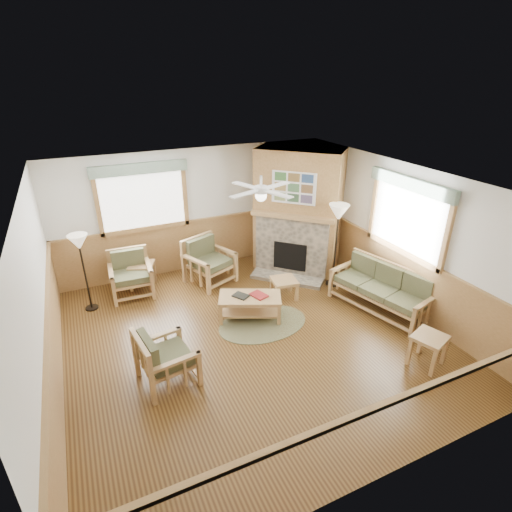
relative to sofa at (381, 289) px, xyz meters
name	(u,v)px	position (x,y,z in m)	size (l,w,h in m)	color
floor	(252,336)	(-2.55, 0.22, -0.43)	(6.00, 6.00, 0.01)	#4F3316
ceiling	(251,182)	(-2.55, 0.22, 2.27)	(6.00, 6.00, 0.01)	white
wall_back	(195,211)	(-2.55, 3.22, 0.92)	(6.00, 0.02, 2.70)	white
wall_front	(380,394)	(-2.55, -2.78, 0.92)	(6.00, 0.02, 2.70)	white
wall_left	(40,310)	(-5.55, 0.22, 0.92)	(0.02, 6.00, 2.70)	white
wall_right	(398,236)	(0.45, 0.22, 0.92)	(0.02, 6.00, 2.70)	white
wainscot	(252,309)	(-2.55, 0.22, 0.12)	(6.00, 6.00, 1.10)	olive
fireplace	(298,210)	(-0.50, 2.27, 0.92)	(2.20, 2.20, 2.70)	olive
window_back	(138,161)	(-3.65, 3.18, 2.10)	(1.90, 0.16, 1.50)	white
window_right	(415,176)	(0.41, 0.02, 2.10)	(0.16, 1.90, 1.50)	white
ceiling_fan	(261,178)	(-2.25, 0.52, 2.23)	(1.24, 1.24, 0.36)	white
sofa	(381,289)	(0.00, 0.00, 0.00)	(0.76, 1.86, 0.86)	#A57E4D
armchair_back_left	(131,275)	(-4.16, 2.54, 0.02)	(0.79, 0.79, 0.89)	#A57E4D
armchair_back_right	(210,261)	(-2.56, 2.38, 0.05)	(0.85, 0.85, 0.95)	#A57E4D
armchair_left	(167,357)	(-4.10, -0.22, 0.00)	(0.76, 0.76, 0.85)	#A57E4D
coffee_table	(250,307)	(-2.34, 0.77, -0.20)	(1.12, 0.56, 0.45)	#A57E4D
end_table_chairs	(143,275)	(-3.91, 2.76, -0.16)	(0.48, 0.46, 0.54)	#A57E4D
end_table_sofa	(427,350)	(-0.40, -1.55, -0.17)	(0.47, 0.45, 0.52)	#A57E4D
footstool	(284,288)	(-1.44, 1.13, -0.22)	(0.47, 0.47, 0.41)	#A57E4D
braided_rug	(263,323)	(-2.22, 0.48, -0.42)	(1.64, 1.64, 0.01)	brown
floor_lamp_left	(85,273)	(-4.98, 2.32, 0.34)	(0.35, 0.35, 1.53)	black
floor_lamp_right	(336,246)	(-0.23, 1.17, 0.46)	(0.41, 0.41, 1.78)	black
book_red	(259,294)	(-2.19, 0.72, 0.05)	(0.22, 0.30, 0.03)	maroon
book_dark	(241,295)	(-2.49, 0.84, 0.04)	(0.20, 0.27, 0.03)	black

